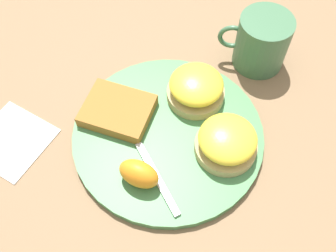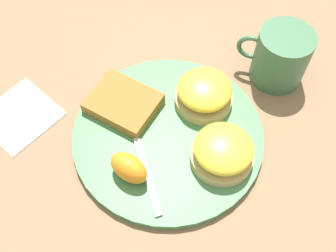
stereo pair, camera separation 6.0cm
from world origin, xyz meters
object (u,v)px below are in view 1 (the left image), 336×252
Objects in this scene: orange_wedge at (139,174)px; cup at (261,42)px; hashbrown_patty at (118,110)px; fork at (136,139)px; sandwich_benedict_left at (227,142)px; sandwich_benedict_right at (196,88)px.

cup reaches higher than orange_wedge.
hashbrown_patty reaches higher than fork.
sandwich_benedict_left and sandwich_benedict_right have the same top height.
cup is at bearing -132.69° from fork.
sandwich_benedict_left is 0.11m from sandwich_benedict_right.
orange_wedge is at bearing 116.53° from hashbrown_patty.
orange_wedge is at bearing 105.41° from fork.
sandwich_benedict_left reaches higher than fork.
hashbrown_patty is (0.12, 0.05, -0.01)m from sandwich_benedict_right.
sandwich_benedict_right is 1.57× the size of orange_wedge.
cup is (-0.22, -0.16, 0.02)m from hashbrown_patty.
hashbrown_patty is at bearing 23.12° from sandwich_benedict_right.
cup reaches higher than fork.
cup is (-0.10, -0.10, 0.01)m from sandwich_benedict_right.
sandwich_benedict_left is 0.18m from hashbrown_patty.
fork is at bearing 47.31° from cup.
sandwich_benedict_left is at bearing -150.53° from orange_wedge.
hashbrown_patty is at bearing -63.47° from orange_wedge.
hashbrown_patty is at bearing 35.29° from cup.
sandwich_benedict_left is 1.57× the size of orange_wedge.
hashbrown_patty is 1.77× the size of orange_wedge.
cup is (-0.05, -0.20, 0.01)m from sandwich_benedict_left.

